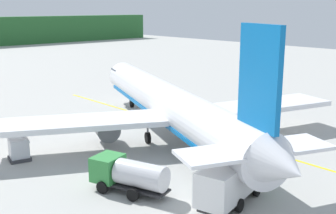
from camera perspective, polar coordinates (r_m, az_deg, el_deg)
name	(u,v)px	position (r m, az deg, el deg)	size (l,w,h in m)	color
airliner_foreground	(170,105)	(42.05, 0.22, 0.27)	(33.49, 39.85, 11.90)	white
service_truck_baggage	(230,181)	(28.97, 8.32, -9.78)	(6.68, 3.65, 2.90)	#338C3F
service_truck_catering	(128,174)	(30.50, -5.35, -8.89)	(3.71, 6.03, 2.40)	#338C3F
cargo_container_near	(19,149)	(38.73, -19.35, -5.40)	(2.03, 2.03, 2.03)	#333338
crew_loader_left	(208,147)	(37.05, 5.39, -5.39)	(0.32, 0.62, 1.76)	#191E33
apron_guide_line	(228,140)	(42.57, 8.00, -4.43)	(0.30, 60.00, 0.01)	yellow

